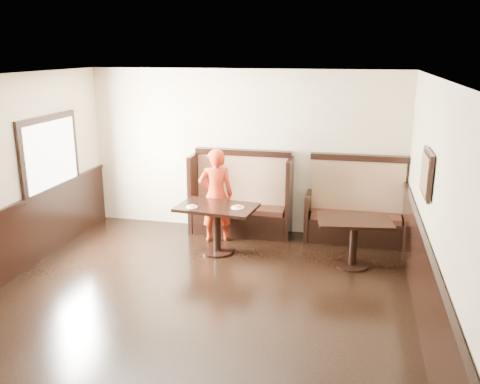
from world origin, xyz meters
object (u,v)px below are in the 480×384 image
(booth_main, at_px, (241,203))
(booth_neighbor, at_px, (356,213))
(table_neighbor, at_px, (354,231))
(table_main, at_px, (217,217))
(child, at_px, (216,195))

(booth_main, distance_m, booth_neighbor, 1.95)
(table_neighbor, bearing_deg, table_main, 169.65)
(table_neighbor, relative_size, child, 0.73)
(booth_main, height_order, table_main, booth_main)
(booth_main, xyz_separation_m, table_main, (-0.17, -1.00, 0.06))
(booth_neighbor, bearing_deg, table_neighbor, -91.29)
(table_main, xyz_separation_m, table_neighbor, (2.10, -0.07, -0.04))
(child, bearing_deg, booth_main, -141.89)
(booth_main, relative_size, table_main, 1.37)
(booth_neighbor, relative_size, child, 1.05)
(table_main, height_order, child, child)
(booth_main, distance_m, child, 0.64)
(booth_neighbor, height_order, child, child)
(table_main, bearing_deg, child, 112.73)
(table_main, bearing_deg, table_neighbor, 4.15)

